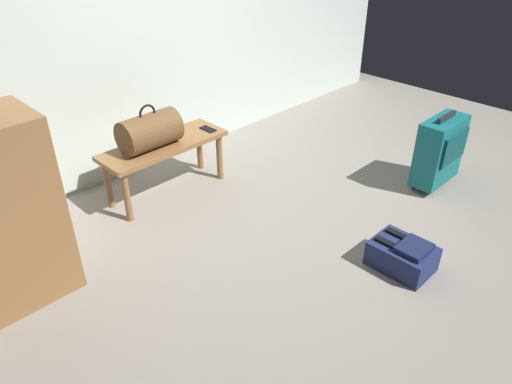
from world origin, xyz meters
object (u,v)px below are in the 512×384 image
Objects in this scene: bench at (164,151)px; cell_phone at (208,129)px; duffel_bag_brown at (150,131)px; backpack_navy at (402,255)px; side_cabinet at (1,214)px; suitcase_upright_teal at (440,150)px.

bench is 0.41m from cell_phone.
cell_phone is (0.40, -0.05, 0.07)m from bench.
backpack_navy is at bearing -71.75° from duffel_bag_brown.
bench is 0.23m from duffel_bag_brown.
backpack_navy is 2.37m from side_cabinet.
duffel_bag_brown is 2.26m from suitcase_upright_teal.
suitcase_upright_teal reaches higher than backpack_navy.
suitcase_upright_teal is at bearing 17.85° from backpack_navy.
backpack_navy is 0.35× the size of side_cabinet.
duffel_bag_brown is at bearing 139.50° from suitcase_upright_teal.
suitcase_upright_teal is at bearing -49.61° from cell_phone.
side_cabinet reaches higher than backpack_navy.
bench is 2.27× the size of duffel_bag_brown.
suitcase_upright_teal is 0.56× the size of side_cabinet.
suitcase_upright_teal is (1.20, -1.41, -0.12)m from cell_phone.
bench is at bearing 137.63° from suitcase_upright_teal.
duffel_bag_brown reaches higher than bench.
suitcase_upright_teal is at bearing -42.37° from bench.
bench is 2.63× the size of backpack_navy.
side_cabinet is at bearing 140.02° from backpack_navy.
duffel_bag_brown reaches higher than suitcase_upright_teal.
cell_phone is at bearing 130.39° from suitcase_upright_teal.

